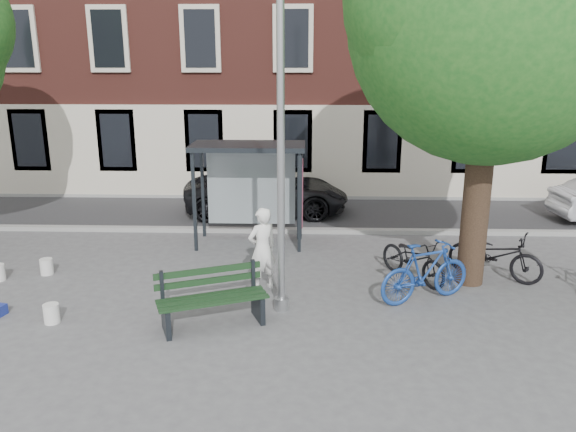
% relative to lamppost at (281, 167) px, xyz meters
% --- Properties ---
extents(ground, '(90.00, 90.00, 0.00)m').
position_rel_lamppost_xyz_m(ground, '(0.00, 0.00, -2.78)').
color(ground, '#4C4C4F').
rests_on(ground, ground).
extents(road, '(40.00, 4.00, 0.01)m').
position_rel_lamppost_xyz_m(road, '(0.00, 7.00, -2.78)').
color(road, '#28282B').
rests_on(road, ground).
extents(curb_near, '(40.00, 0.25, 0.12)m').
position_rel_lamppost_xyz_m(curb_near, '(0.00, 5.00, -2.72)').
color(curb_near, gray).
rests_on(curb_near, ground).
extents(curb_far, '(40.00, 0.25, 0.12)m').
position_rel_lamppost_xyz_m(curb_far, '(0.00, 9.00, -2.72)').
color(curb_far, gray).
rests_on(curb_far, ground).
extents(lamppost, '(0.28, 0.35, 6.11)m').
position_rel_lamppost_xyz_m(lamppost, '(0.00, 0.00, 0.00)').
color(lamppost, '#9EA0A3').
rests_on(lamppost, ground).
extents(tree_right, '(5.76, 5.60, 8.20)m').
position_rel_lamppost_xyz_m(tree_right, '(4.01, 1.38, 2.83)').
color(tree_right, black).
rests_on(tree_right, ground).
extents(bus_shelter, '(2.85, 1.45, 2.62)m').
position_rel_lamppost_xyz_m(bus_shelter, '(-0.61, 4.11, -0.87)').
color(bus_shelter, '#1E2328').
rests_on(bus_shelter, ground).
extents(painter, '(0.77, 0.71, 1.76)m').
position_rel_lamppost_xyz_m(painter, '(-0.44, 1.00, -1.90)').
color(painter, white).
rests_on(painter, ground).
extents(bench, '(2.05, 1.30, 1.01)m').
position_rel_lamppost_xyz_m(bench, '(-1.22, -0.68, -2.32)').
color(bench, '#1E2328').
rests_on(bench, ground).
extents(bike_a, '(2.10, 1.71, 1.07)m').
position_rel_lamppost_xyz_m(bike_a, '(4.60, 1.79, -2.25)').
color(bike_a, black).
rests_on(bike_a, ground).
extents(bike_b, '(2.09, 1.38, 1.23)m').
position_rel_lamppost_xyz_m(bike_b, '(2.82, 0.49, -2.17)').
color(bike_b, navy).
rests_on(bike_b, ground).
extents(bike_c, '(1.59, 1.94, 0.99)m').
position_rel_lamppost_xyz_m(bike_c, '(2.79, 1.61, -2.29)').
color(bike_c, black).
rests_on(bike_c, ground).
extents(car_dark, '(5.14, 2.58, 1.40)m').
position_rel_lamppost_xyz_m(car_dark, '(-0.76, 7.05, -2.09)').
color(car_dark, black).
rests_on(car_dark, ground).
extents(bucket_a, '(0.36, 0.36, 0.36)m').
position_rel_lamppost_xyz_m(bucket_a, '(-4.17, -0.70, -2.60)').
color(bucket_a, silver).
rests_on(bucket_a, ground).
extents(bucket_b, '(0.36, 0.36, 0.36)m').
position_rel_lamppost_xyz_m(bucket_b, '(-5.34, 1.67, -2.60)').
color(bucket_b, silver).
rests_on(bucket_b, ground).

